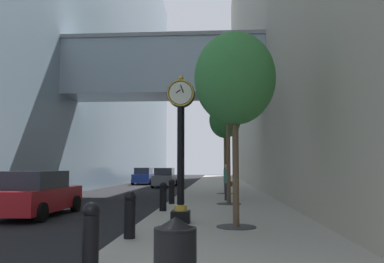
{
  "coord_description": "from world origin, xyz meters",
  "views": [
    {
      "loc": [
        2.34,
        -3.6,
        1.8
      ],
      "look_at": [
        0.8,
        19.98,
        3.98
      ],
      "focal_mm": 35.7,
      "sensor_mm": 36.0,
      "label": 1
    }
  ],
  "objects": [
    {
      "name": "car_grey_far",
      "position": [
        -2.29,
        30.22,
        0.82
      ],
      "size": [
        2.02,
        4.57,
        1.7
      ],
      "color": "slate",
      "rests_on": "ground"
    },
    {
      "name": "ground_plane",
      "position": [
        0.0,
        27.0,
        0.0
      ],
      "size": [
        110.0,
        110.0,
        0.0
      ],
      "primitive_type": "plane",
      "color": "black",
      "rests_on": "ground"
    },
    {
      "name": "trash_bin",
      "position": [
        1.83,
        1.1,
        0.68
      ],
      "size": [
        0.53,
        0.53,
        1.05
      ],
      "color": "black",
      "rests_on": "sidewalk_right"
    },
    {
      "name": "building_block_left",
      "position": [
        -11.87,
        29.94,
        16.18
      ],
      "size": [
        22.09,
        80.0,
        32.47
      ],
      "color": "#849EB2",
      "rests_on": "ground"
    },
    {
      "name": "building_block_right",
      "position": [
        9.84,
        30.0,
        16.71
      ],
      "size": [
        9.0,
        80.0,
        33.43
      ],
      "color": "#A89E89",
      "rests_on": "ground"
    },
    {
      "name": "street_tree_near",
      "position": [
        2.86,
        7.15,
        4.29
      ],
      "size": [
        2.31,
        2.31,
        5.5
      ],
      "color": "#333335",
      "rests_on": "sidewalk_right"
    },
    {
      "name": "bollard_second",
      "position": [
        0.3,
        5.33,
        0.71
      ],
      "size": [
        0.28,
        0.28,
        1.09
      ],
      "color": "black",
      "rests_on": "sidewalk_right"
    },
    {
      "name": "street_tree_mid_near",
      "position": [
        2.86,
        13.72,
        5.02
      ],
      "size": [
        1.98,
        1.98,
        6.08
      ],
      "color": "#333335",
      "rests_on": "sidewalk_right"
    },
    {
      "name": "sidewalk_right",
      "position": [
        2.67,
        30.0,
        0.07
      ],
      "size": [
        5.34,
        80.0,
        0.14
      ],
      "primitive_type": "cube",
      "color": "#9E998E",
      "rests_on": "ground"
    },
    {
      "name": "bollard_fourth",
      "position": [
        0.3,
        10.86,
        0.71
      ],
      "size": [
        0.28,
        0.28,
        1.09
      ],
      "color": "black",
      "rests_on": "sidewalk_right"
    },
    {
      "name": "bollard_nearest",
      "position": [
        0.3,
        2.56,
        0.71
      ],
      "size": [
        0.28,
        0.28,
        1.09
      ],
      "color": "black",
      "rests_on": "sidewalk_right"
    },
    {
      "name": "street_tree_mid_far",
      "position": [
        2.86,
        20.29,
        4.68
      ],
      "size": [
        1.98,
        1.98,
        5.73
      ],
      "color": "#333335",
      "rests_on": "sidewalk_right"
    },
    {
      "name": "car_red_near",
      "position": [
        -4.23,
        10.05,
        0.8
      ],
      "size": [
        1.98,
        4.4,
        1.64
      ],
      "color": "#AD191E",
      "rests_on": "ground"
    },
    {
      "name": "bollard_fifth",
      "position": [
        0.3,
        13.63,
        0.71
      ],
      "size": [
        0.28,
        0.28,
        1.09
      ],
      "color": "black",
      "rests_on": "sidewalk_right"
    },
    {
      "name": "pedestrian_walking",
      "position": [
        2.84,
        15.53,
        1.1
      ],
      "size": [
        0.51,
        0.43,
        1.8
      ],
      "color": "#23232D",
      "rests_on": "sidewalk_right"
    },
    {
      "name": "street_clock",
      "position": [
        1.25,
        7.85,
        2.58
      ],
      "size": [
        0.84,
        0.55,
        4.45
      ],
      "color": "black",
      "rests_on": "sidewalk_right"
    },
    {
      "name": "car_blue_mid",
      "position": [
        -5.23,
        35.71,
        0.82
      ],
      "size": [
        2.04,
        4.65,
        1.7
      ],
      "color": "navy",
      "rests_on": "ground"
    }
  ]
}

